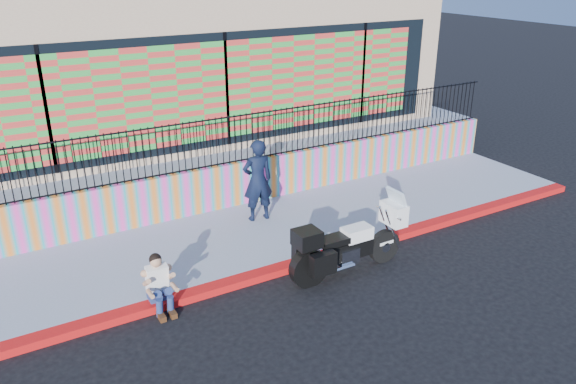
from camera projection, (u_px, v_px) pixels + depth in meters
ground at (314, 263)px, 11.71m from camera, size 90.00×90.00×0.00m
red_curb at (314, 259)px, 11.68m from camera, size 16.00×0.30×0.15m
sidewalk at (275, 229)px, 13.00m from camera, size 16.00×3.00×0.15m
mural_wall at (245, 182)px, 14.04m from camera, size 16.00×0.20×1.10m
metal_fence at (243, 138)px, 13.60m from camera, size 15.80×0.04×1.20m
elevated_platform at (176, 134)px, 18.15m from camera, size 16.00×10.00×1.25m
storefront_building at (172, 52)px, 16.96m from camera, size 14.00×8.06×4.00m
police_motorcycle at (346, 244)px, 11.06m from camera, size 2.55×0.84×1.58m
police_officer at (258, 180)px, 12.95m from camera, size 0.76×0.54×1.96m
seated_man at (160, 289)px, 9.95m from camera, size 0.54×0.71×1.06m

